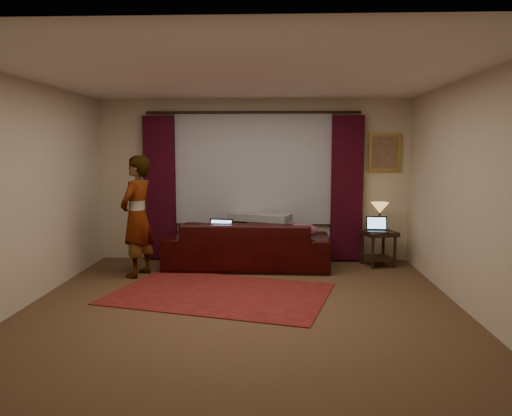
{
  "coord_description": "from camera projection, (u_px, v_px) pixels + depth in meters",
  "views": [
    {
      "loc": [
        0.37,
        -5.58,
        1.8
      ],
      "look_at": [
        0.1,
        1.2,
        1.0
      ],
      "focal_mm": 35.0,
      "sensor_mm": 36.0,
      "label": 1
    }
  ],
  "objects": [
    {
      "name": "wall_front",
      "position": [
        216.0,
        229.0,
        3.13
      ],
      "size": [
        5.0,
        0.02,
        2.6
      ],
      "primitive_type": "cube",
      "color": "beige",
      "rests_on": "ground"
    },
    {
      "name": "drape_left",
      "position": [
        160.0,
        188.0,
        8.05
      ],
      "size": [
        0.5,
        0.14,
        2.3
      ],
      "primitive_type": "cube",
      "color": "#330712",
      "rests_on": "floor"
    },
    {
      "name": "laptop_sofa",
      "position": [
        219.0,
        229.0,
        7.37
      ],
      "size": [
        0.4,
        0.43,
        0.26
      ],
      "primitive_type": null,
      "rotation": [
        0.0,
        0.0,
        -0.12
      ],
      "color": "black",
      "rests_on": "sofa"
    },
    {
      "name": "tiffany_lamp",
      "position": [
        380.0,
        216.0,
        7.72
      ],
      "size": [
        0.27,
        0.27,
        0.44
      ],
      "primitive_type": null,
      "rotation": [
        0.0,
        0.0,
        -0.0
      ],
      "color": "olive",
      "rests_on": "end_table"
    },
    {
      "name": "throw_blanket",
      "position": [
        260.0,
        200.0,
        7.8
      ],
      "size": [
        1.02,
        0.69,
        0.11
      ],
      "primitive_type": "cube",
      "rotation": [
        0.0,
        0.0,
        -0.36
      ],
      "color": "gray",
      "rests_on": "sofa"
    },
    {
      "name": "wall_left",
      "position": [
        25.0,
        193.0,
        5.71
      ],
      "size": [
        0.02,
        5.0,
        2.6
      ],
      "primitive_type": "cube",
      "color": "beige",
      "rests_on": "ground"
    },
    {
      "name": "floor",
      "position": [
        243.0,
        306.0,
        5.76
      ],
      "size": [
        5.0,
        5.0,
        0.01
      ],
      "primitive_type": "cube",
      "color": "brown",
      "rests_on": "ground"
    },
    {
      "name": "sheer_curtain",
      "position": [
        253.0,
        168.0,
        8.01
      ],
      "size": [
        2.5,
        0.05,
        1.8
      ],
      "primitive_type": "cube",
      "color": "#9E9EA6",
      "rests_on": "wall_back"
    },
    {
      "name": "person",
      "position": [
        137.0,
        216.0,
        7.03
      ],
      "size": [
        0.62,
        0.62,
        1.72
      ],
      "primitive_type": "imported",
      "rotation": [
        0.0,
        0.0,
        -1.85
      ],
      "color": "gray",
      "rests_on": "floor"
    },
    {
      "name": "clothing_pile",
      "position": [
        301.0,
        231.0,
        7.33
      ],
      "size": [
        0.59,
        0.51,
        0.21
      ],
      "primitive_type": "ellipsoid",
      "rotation": [
        0.0,
        0.0,
        -0.26
      ],
      "color": "brown",
      "rests_on": "sofa"
    },
    {
      "name": "laptop_table",
      "position": [
        378.0,
        225.0,
        7.58
      ],
      "size": [
        0.34,
        0.36,
        0.23
      ],
      "primitive_type": null,
      "rotation": [
        0.0,
        0.0,
        -0.06
      ],
      "color": "black",
      "rests_on": "end_table"
    },
    {
      "name": "area_rug",
      "position": [
        220.0,
        293.0,
        6.24
      ],
      "size": [
        2.98,
        2.36,
        0.01
      ],
      "primitive_type": "cube",
      "rotation": [
        0.0,
        0.0,
        -0.26
      ],
      "color": "maroon",
      "rests_on": "floor"
    },
    {
      "name": "wall_right",
      "position": [
        468.0,
        195.0,
        5.51
      ],
      "size": [
        0.02,
        5.0,
        2.6
      ],
      "primitive_type": "cube",
      "color": "beige",
      "rests_on": "ground"
    },
    {
      "name": "picture_frame",
      "position": [
        385.0,
        152.0,
        7.92
      ],
      "size": [
        0.5,
        0.04,
        0.6
      ],
      "primitive_type": "cube",
      "color": "#B28C39",
      "rests_on": "wall_back"
    },
    {
      "name": "ceiling",
      "position": [
        242.0,
        76.0,
        5.46
      ],
      "size": [
        5.0,
        5.0,
        0.02
      ],
      "primitive_type": "cube",
      "color": "silver",
      "rests_on": "ground"
    },
    {
      "name": "wall_back",
      "position": [
        253.0,
        180.0,
        8.09
      ],
      "size": [
        5.0,
        0.02,
        2.6
      ],
      "primitive_type": "cube",
      "color": "beige",
      "rests_on": "ground"
    },
    {
      "name": "curtain_rod",
      "position": [
        253.0,
        112.0,
        7.85
      ],
      "size": [
        0.04,
        0.04,
        3.4
      ],
      "primitive_type": "cylinder",
      "color": "black",
      "rests_on": "wall_back"
    },
    {
      "name": "drape_right",
      "position": [
        347.0,
        188.0,
        7.93
      ],
      "size": [
        0.5,
        0.14,
        2.3
      ],
      "primitive_type": "cube",
      "color": "#330712",
      "rests_on": "floor"
    },
    {
      "name": "end_table",
      "position": [
        378.0,
        248.0,
        7.71
      ],
      "size": [
        0.58,
        0.58,
        0.55
      ],
      "primitive_type": "cube",
      "rotation": [
        0.0,
        0.0,
        0.28
      ],
      "color": "black",
      "rests_on": "floor"
    },
    {
      "name": "sofa",
      "position": [
        247.0,
        235.0,
        7.59
      ],
      "size": [
        2.5,
        1.12,
        1.0
      ],
      "primitive_type": "imported",
      "rotation": [
        0.0,
        0.0,
        3.12
      ],
      "color": "black",
      "rests_on": "floor"
    }
  ]
}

